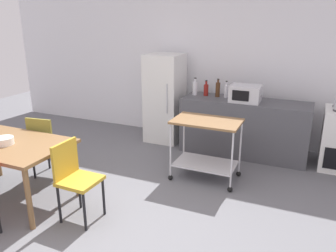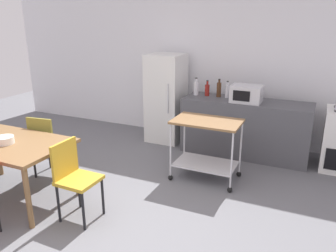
# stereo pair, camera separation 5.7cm
# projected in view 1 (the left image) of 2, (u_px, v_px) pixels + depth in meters

# --- Properties ---
(ground_plane) EXTENTS (12.00, 12.00, 0.00)m
(ground_plane) POSITION_uv_depth(u_px,v_px,m) (109.00, 225.00, 3.69)
(ground_plane) COLOR slate
(back_wall) EXTENTS (8.40, 0.12, 2.90)m
(back_wall) POSITION_uv_depth(u_px,v_px,m) (204.00, 58.00, 6.02)
(back_wall) COLOR white
(back_wall) RESTS_ON ground_plane
(kitchen_counter) EXTENTS (2.00, 0.64, 0.90)m
(kitchen_counter) POSITION_uv_depth(u_px,v_px,m) (244.00, 127.00, 5.47)
(kitchen_counter) COLOR #4C4C51
(kitchen_counter) RESTS_ON ground_plane
(dining_table) EXTENTS (1.50, 0.90, 0.75)m
(dining_table) POSITION_uv_depth(u_px,v_px,m) (6.00, 148.00, 4.02)
(dining_table) COLOR brown
(dining_table) RESTS_ON ground_plane
(chair_mustard) EXTENTS (0.41, 0.41, 0.89)m
(chair_mustard) POSITION_uv_depth(u_px,v_px,m) (75.00, 176.00, 3.67)
(chair_mustard) COLOR gold
(chair_mustard) RESTS_ON ground_plane
(chair_olive) EXTENTS (0.45, 0.45, 0.89)m
(chair_olive) POSITION_uv_depth(u_px,v_px,m) (46.00, 142.00, 4.63)
(chair_olive) COLOR olive
(chair_olive) RESTS_ON ground_plane
(refrigerator) EXTENTS (0.60, 0.63, 1.55)m
(refrigerator) POSITION_uv_depth(u_px,v_px,m) (165.00, 98.00, 6.01)
(refrigerator) COLOR white
(refrigerator) RESTS_ON ground_plane
(kitchen_cart) EXTENTS (0.91, 0.57, 0.85)m
(kitchen_cart) POSITION_uv_depth(u_px,v_px,m) (206.00, 140.00, 4.58)
(kitchen_cart) COLOR brown
(kitchen_cart) RESTS_ON ground_plane
(bottle_olive_oil) EXTENTS (0.08, 0.08, 0.29)m
(bottle_olive_oil) POSITION_uv_depth(u_px,v_px,m) (195.00, 88.00, 5.66)
(bottle_olive_oil) COLOR silver
(bottle_olive_oil) RESTS_ON kitchen_counter
(bottle_sparkling_water) EXTENTS (0.08, 0.08, 0.26)m
(bottle_sparkling_water) POSITION_uv_depth(u_px,v_px,m) (206.00, 90.00, 5.62)
(bottle_sparkling_water) COLOR maroon
(bottle_sparkling_water) RESTS_ON kitchen_counter
(bottle_wine) EXTENTS (0.07, 0.07, 0.30)m
(bottle_wine) POSITION_uv_depth(u_px,v_px,m) (218.00, 89.00, 5.54)
(bottle_wine) COLOR #4C2D19
(bottle_wine) RESTS_ON kitchen_counter
(bottle_vinegar) EXTENTS (0.07, 0.07, 0.27)m
(bottle_vinegar) POSITION_uv_depth(u_px,v_px,m) (226.00, 91.00, 5.49)
(bottle_vinegar) COLOR silver
(bottle_vinegar) RESTS_ON kitchen_counter
(microwave) EXTENTS (0.46, 0.35, 0.26)m
(microwave) POSITION_uv_depth(u_px,v_px,m) (245.00, 94.00, 5.20)
(microwave) COLOR silver
(microwave) RESTS_ON kitchen_counter
(fruit_bowl) EXTENTS (0.21, 0.21, 0.09)m
(fruit_bowl) POSITION_uv_depth(u_px,v_px,m) (4.00, 141.00, 3.91)
(fruit_bowl) COLOR white
(fruit_bowl) RESTS_ON dining_table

